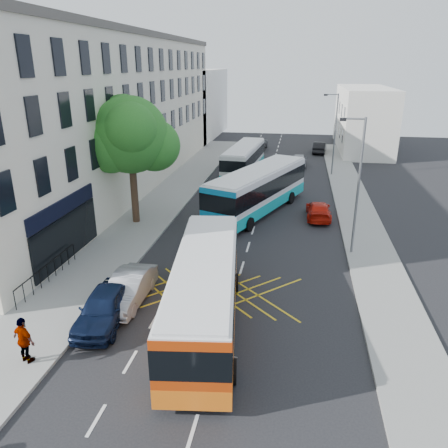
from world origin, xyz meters
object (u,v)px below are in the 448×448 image
at_px(parked_car_silver, 129,288).
at_px(distant_car_dark, 320,147).
at_px(lamp_far, 334,130).
at_px(motorbike, 223,369).
at_px(lamp_near, 357,180).
at_px(bus_near, 205,290).
at_px(bus_far, 244,159).
at_px(red_hatchback, 319,210).
at_px(street_tree, 130,136).
at_px(bus_mid, 258,190).
at_px(distant_car_grey, 257,144).
at_px(pedestrian_far, 24,340).
at_px(distant_car_silver, 299,160).
at_px(parked_car_blue, 104,307).

distance_m(parked_car_silver, distant_car_dark, 41.14).
bearing_deg(distant_car_dark, lamp_far, 99.03).
relative_size(motorbike, distant_car_dark, 0.49).
relative_size(lamp_near, bus_near, 0.69).
height_order(bus_near, bus_far, bus_near).
bearing_deg(red_hatchback, bus_far, -61.10).
bearing_deg(red_hatchback, street_tree, 13.55).
bearing_deg(bus_far, bus_mid, -73.17).
relative_size(distant_car_grey, distant_car_dark, 1.22).
height_order(lamp_far, distant_car_grey, lamp_far).
xyz_separation_m(lamp_far, red_hatchback, (-1.67, -13.66, -3.99)).
height_order(lamp_near, bus_near, lamp_near).
height_order(bus_mid, pedestrian_far, bus_mid).
distance_m(lamp_far, red_hatchback, 14.33).
height_order(street_tree, lamp_far, street_tree).
bearing_deg(motorbike, distant_car_dark, 97.72).
xyz_separation_m(bus_far, distant_car_grey, (-0.03, 14.02, -0.86)).
bearing_deg(bus_mid, motorbike, -66.75).
xyz_separation_m(lamp_near, bus_near, (-7.05, -8.91, -2.95)).
relative_size(bus_mid, distant_car_grey, 2.31).
distance_m(lamp_far, parked_car_silver, 30.06).
xyz_separation_m(bus_near, red_hatchback, (5.38, 15.25, -1.05)).
bearing_deg(pedestrian_far, lamp_far, -91.12).
distance_m(distant_car_silver, distant_car_dark, 8.51).
xyz_separation_m(lamp_near, parked_car_silver, (-11.10, -7.67, -3.89)).
relative_size(lamp_far, bus_mid, 0.65).
relative_size(street_tree, bus_near, 0.76).
bearing_deg(parked_car_silver, street_tree, 109.01).
height_order(motorbike, pedestrian_far, pedestrian_far).
xyz_separation_m(bus_mid, distant_car_grey, (-2.64, 25.88, -1.05)).
distance_m(distant_car_grey, distant_car_dark, 8.22).
height_order(parked_car_blue, distant_car_dark, parked_car_blue).
bearing_deg(bus_far, distant_car_dark, 62.83).
relative_size(bus_mid, distant_car_dark, 2.82).
bearing_deg(pedestrian_far, red_hatchback, -100.25).
relative_size(parked_car_blue, red_hatchback, 1.06).
bearing_deg(bus_mid, bus_near, -71.54).
bearing_deg(bus_near, lamp_near, 44.25).
xyz_separation_m(bus_near, distant_car_dark, (6.32, 41.05, -0.95)).
distance_m(bus_mid, bus_far, 12.15).
distance_m(parked_car_blue, distant_car_silver, 34.57).
xyz_separation_m(street_tree, distant_car_grey, (5.79, 29.96, -5.55)).
xyz_separation_m(bus_near, motorbike, (1.48, -4.03, -0.76)).
bearing_deg(motorbike, parked_car_silver, 150.20).
relative_size(lamp_near, distant_car_dark, 1.84).
xyz_separation_m(bus_mid, bus_far, (-2.60, 11.86, -0.20)).
bearing_deg(bus_near, bus_far, 86.38).
height_order(lamp_far, pedestrian_far, lamp_far).
height_order(parked_car_silver, distant_car_dark, parked_car_silver).
height_order(motorbike, red_hatchback, motorbike).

